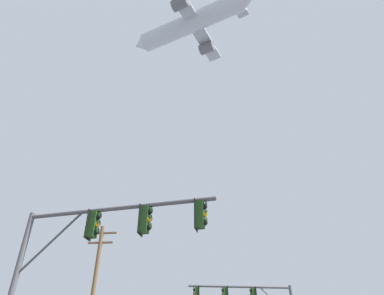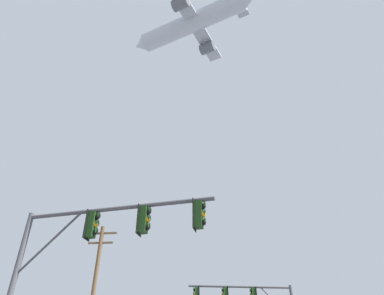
# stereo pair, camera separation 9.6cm
# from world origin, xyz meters

# --- Properties ---
(signal_pole_near) EXTENTS (7.01, 1.28, 6.34)m
(signal_pole_near) POSITION_xyz_m (-3.47, 7.90, 4.95)
(signal_pole_near) COLOR #4C4C51
(signal_pole_near) RESTS_ON ground
(airplane) EXTENTS (22.32, 17.24, 6.28)m
(airplane) POSITION_xyz_m (-2.45, 34.04, 51.52)
(airplane) COLOR #B7BCC6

